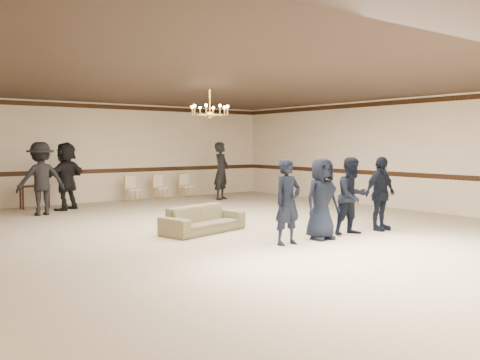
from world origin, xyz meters
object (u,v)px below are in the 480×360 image
object	(u,v)px
adult_left	(41,179)
adult_right	(221,171)
boy_b	(322,199)
banquet_chair_mid	(160,187)
console_table	(35,197)
boy_d	(380,194)
boy_c	(352,196)
adult_mid	(66,176)
settee	(203,219)
banquet_chair_right	(186,186)
boy_a	(288,202)
banquet_chair_left	(133,189)
chandelier	(210,101)

from	to	relation	value
adult_left	adult_right	bearing A→B (deg)	-176.71
boy_b	banquet_chair_mid	size ratio (longest dim) A/B	1.88
console_table	boy_d	bearing A→B (deg)	-54.96
boy_c	adult_mid	size ratio (longest dim) A/B	0.83
boy_b	settee	distance (m)	2.58
boy_d	banquet_chair_right	xyz separation A→B (m)	(0.07, 8.26, -0.38)
adult_left	banquet_chair_mid	bearing A→B (deg)	-162.00
boy_b	boy_d	size ratio (longest dim) A/B	1.00
adult_mid	console_table	size ratio (longest dim) A/B	2.38
boy_a	adult_mid	world-z (taller)	adult_mid
boy_a	banquet_chair_left	world-z (taller)	boy_a
boy_a	banquet_chair_mid	bearing A→B (deg)	78.06
adult_mid	chandelier	bearing A→B (deg)	79.15
banquet_chair_left	settee	bearing A→B (deg)	-104.41
adult_left	banquet_chair_left	bearing A→B (deg)	-157.08
adult_mid	banquet_chair_left	xyz separation A→B (m)	(2.35, 0.65, -0.54)
banquet_chair_left	boy_c	bearing A→B (deg)	-85.42
settee	console_table	world-z (taller)	console_table
console_table	chandelier	bearing A→B (deg)	-60.31
chandelier	console_table	bearing A→B (deg)	114.89
adult_right	boy_c	bearing A→B (deg)	-135.68
adult_right	boy_d	bearing A→B (deg)	-128.75
boy_b	adult_left	bearing A→B (deg)	118.02
boy_d	banquet_chair_mid	world-z (taller)	boy_d
chandelier	boy_c	xyz separation A→B (m)	(1.52, -3.04, -2.07)
adult_left	banquet_chair_right	size ratio (longest dim) A/B	2.26
boy_b	console_table	xyz separation A→B (m)	(-3.13, 8.46, -0.46)
banquet_chair_left	banquet_chair_mid	world-z (taller)	same
banquet_chair_right	boy_b	bearing A→B (deg)	-106.09
settee	chandelier	bearing A→B (deg)	35.65
boy_a	banquet_chair_left	distance (m)	8.30
boy_a	banquet_chair_mid	size ratio (longest dim) A/B	1.88
boy_c	banquet_chair_right	size ratio (longest dim) A/B	1.88
settee	adult_mid	xyz separation A→B (m)	(-1.05, 5.54, 0.68)
adult_mid	boy_b	bearing A→B (deg)	75.01
adult_left	adult_right	size ratio (longest dim) A/B	1.00
console_table	adult_right	bearing A→B (deg)	-7.44
boy_c	banquet_chair_mid	xyz separation A→B (m)	(-0.03, 8.26, -0.38)
console_table	boy_b	bearing A→B (deg)	-64.89
boy_d	adult_mid	xyz separation A→B (m)	(-4.28, 7.61, 0.16)
chandelier	banquet_chair_right	distance (m)	6.28
boy_d	adult_right	xyz separation A→B (m)	(0.82, 7.21, 0.16)
adult_right	chandelier	bearing A→B (deg)	-160.04
boy_d	adult_left	distance (m)	8.64
adult_left	banquet_chair_right	xyz separation A→B (m)	(5.25, 1.35, -0.54)
boy_a	boy_b	xyz separation A→B (m)	(0.90, 0.00, 0.00)
banquet_chair_right	adult_mid	bearing A→B (deg)	-174.89
boy_d	adult_mid	bearing A→B (deg)	117.50
adult_left	adult_right	xyz separation A→B (m)	(6.00, 0.30, 0.00)
boy_a	adult_mid	xyz separation A→B (m)	(-1.58, 7.61, 0.16)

